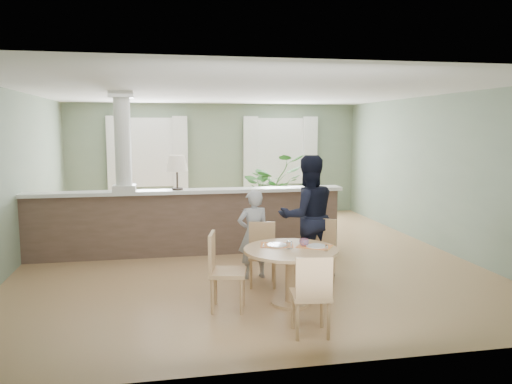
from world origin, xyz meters
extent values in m
plane|color=tan|center=(0.00, 0.00, 0.00)|extent=(8.00, 8.00, 0.00)
cube|color=gray|center=(0.00, 4.00, 1.35)|extent=(7.00, 0.02, 2.70)
cube|color=gray|center=(-3.50, 0.00, 1.35)|extent=(0.02, 8.00, 2.70)
cube|color=gray|center=(3.50, 0.00, 1.35)|extent=(0.02, 8.00, 2.70)
cube|color=gray|center=(0.00, -4.00, 1.35)|extent=(7.00, 0.02, 2.70)
cube|color=white|center=(0.00, 0.00, 2.70)|extent=(7.00, 8.00, 0.02)
cube|color=white|center=(-1.60, 3.97, 1.55)|extent=(1.10, 0.02, 1.50)
cube|color=white|center=(-1.60, 3.94, 1.55)|extent=(1.22, 0.04, 1.62)
cube|color=white|center=(1.60, 3.97, 1.55)|extent=(1.10, 0.02, 1.50)
cube|color=white|center=(1.60, 3.94, 1.55)|extent=(1.22, 0.04, 1.62)
cube|color=white|center=(-2.35, 3.88, 1.25)|extent=(0.35, 0.10, 2.30)
cube|color=white|center=(-0.85, 3.88, 1.25)|extent=(0.35, 0.10, 2.30)
cube|color=white|center=(0.85, 3.88, 1.25)|extent=(0.35, 0.10, 2.30)
cube|color=white|center=(2.35, 3.88, 1.25)|extent=(0.35, 0.10, 2.30)
cube|color=brown|center=(-0.90, 0.20, 0.53)|extent=(5.20, 0.22, 1.05)
cube|color=white|center=(-0.90, 0.20, 1.08)|extent=(5.32, 0.36, 0.06)
cube|color=white|center=(-1.90, 0.20, 1.16)|extent=(0.36, 0.36, 0.10)
cylinder|color=white|center=(-1.90, 0.20, 1.91)|extent=(0.26, 0.26, 1.39)
cube|color=white|center=(-1.90, 0.20, 2.65)|extent=(0.38, 0.38, 0.10)
cylinder|color=black|center=(-1.05, 0.20, 1.12)|extent=(0.18, 0.18, 0.03)
cylinder|color=black|center=(-1.05, 0.20, 1.28)|extent=(0.03, 0.03, 0.28)
cone|color=#F5E3CA|center=(-1.05, 0.20, 1.55)|extent=(0.36, 0.36, 0.26)
imported|color=#947550|center=(-0.08, 1.45, 0.40)|extent=(2.81, 1.17, 0.81)
imported|color=#326829|center=(1.10, 2.71, 0.78)|extent=(1.77, 1.68, 1.56)
cylinder|color=tan|center=(0.20, -2.41, 0.02)|extent=(0.48, 0.48, 0.04)
cylinder|color=tan|center=(0.20, -2.41, 0.34)|extent=(0.13, 0.13, 0.62)
cylinder|color=tan|center=(0.20, -2.41, 0.67)|extent=(1.14, 1.14, 0.04)
cube|color=red|center=(0.08, -2.21, 0.69)|extent=(0.46, 0.38, 0.01)
cube|color=red|center=(0.51, -2.37, 0.69)|extent=(0.50, 0.47, 0.01)
cylinder|color=white|center=(0.07, -2.24, 0.70)|extent=(0.25, 0.25, 0.01)
cylinder|color=white|center=(0.53, -2.39, 0.70)|extent=(0.25, 0.25, 0.01)
cylinder|color=white|center=(0.18, -2.42, 0.74)|extent=(0.07, 0.07, 0.08)
cube|color=silver|center=(0.01, -2.27, 0.71)|extent=(0.05, 0.16, 0.00)
cube|color=silver|center=(-0.09, -2.21, 0.70)|extent=(0.06, 0.20, 0.00)
cylinder|color=white|center=(0.58, -2.61, 0.72)|extent=(0.04, 0.04, 0.07)
cylinder|color=silver|center=(0.58, -2.61, 0.76)|extent=(0.04, 0.04, 0.01)
imported|color=#2658B2|center=(0.39, -2.31, 0.73)|extent=(0.14, 0.14, 0.09)
cube|color=tan|center=(0.01, -1.64, 0.41)|extent=(0.44, 0.44, 0.05)
cylinder|color=tan|center=(-0.17, -1.76, 0.19)|extent=(0.04, 0.04, 0.39)
cylinder|color=tan|center=(0.13, -1.82, 0.19)|extent=(0.04, 0.04, 0.39)
cylinder|color=tan|center=(-0.12, -1.46, 0.19)|extent=(0.04, 0.04, 0.39)
cylinder|color=tan|center=(0.19, -1.51, 0.19)|extent=(0.04, 0.04, 0.39)
cube|color=tan|center=(0.04, -1.47, 0.63)|extent=(0.36, 0.10, 0.42)
cube|color=tan|center=(0.77, -1.72, 0.43)|extent=(0.56, 0.56, 0.05)
cylinder|color=tan|center=(0.54, -1.75, 0.20)|extent=(0.04, 0.04, 0.41)
cylinder|color=tan|center=(0.80, -1.95, 0.20)|extent=(0.04, 0.04, 0.41)
cylinder|color=tan|center=(0.74, -1.50, 0.20)|extent=(0.04, 0.04, 0.41)
cylinder|color=tan|center=(1.00, -1.70, 0.20)|extent=(0.04, 0.04, 0.41)
cube|color=tan|center=(0.88, -1.58, 0.66)|extent=(0.32, 0.26, 0.44)
cube|color=tan|center=(0.17, -3.31, 0.42)|extent=(0.43, 0.43, 0.05)
cylinder|color=tan|center=(0.35, -3.18, 0.20)|extent=(0.04, 0.04, 0.40)
cylinder|color=tan|center=(0.03, -3.14, 0.20)|extent=(0.04, 0.04, 0.40)
cylinder|color=tan|center=(0.31, -3.49, 0.20)|extent=(0.04, 0.04, 0.40)
cylinder|color=tan|center=(0.00, -3.45, 0.20)|extent=(0.04, 0.04, 0.40)
cube|color=tan|center=(0.15, -3.49, 0.65)|extent=(0.37, 0.08, 0.43)
cube|color=tan|center=(-0.57, -2.44, 0.44)|extent=(0.49, 0.49, 0.05)
cylinder|color=tan|center=(-0.44, -2.64, 0.21)|extent=(0.04, 0.04, 0.42)
cylinder|color=tan|center=(-0.37, -2.32, 0.21)|extent=(0.04, 0.04, 0.42)
cylinder|color=tan|center=(-0.77, -2.57, 0.21)|extent=(0.04, 0.04, 0.42)
cylinder|color=tan|center=(-0.69, -2.24, 0.21)|extent=(0.04, 0.04, 0.42)
cube|color=tan|center=(-0.75, -2.40, 0.69)|extent=(0.13, 0.39, 0.45)
imported|color=#9F9FA4|center=(-0.05, -1.27, 0.63)|extent=(0.50, 0.36, 1.27)
imported|color=black|center=(0.73, -1.35, 0.87)|extent=(0.89, 0.71, 1.75)
camera|label=1|loc=(-1.31, -8.07, 2.13)|focal=35.00mm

